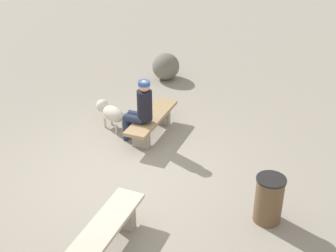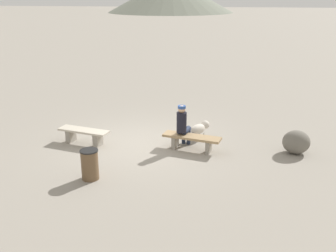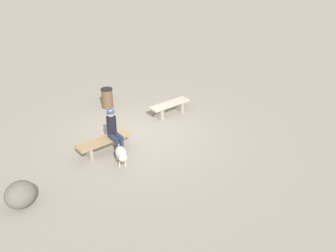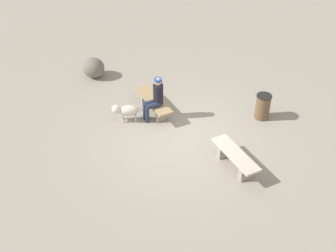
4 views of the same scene
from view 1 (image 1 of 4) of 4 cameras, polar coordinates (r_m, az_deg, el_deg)
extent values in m
cube|color=gray|center=(7.90, -5.61, -6.26)|extent=(210.00, 210.00, 0.06)
cube|color=gray|center=(6.72, -5.66, -11.17)|extent=(0.22, 0.37, 0.38)
cube|color=beige|center=(6.27, -7.74, -12.11)|extent=(1.59, 0.76, 0.06)
cube|color=gray|center=(8.54, -3.38, -1.59)|extent=(0.18, 0.35, 0.36)
cube|color=gray|center=(9.33, -0.76, 1.27)|extent=(0.18, 0.35, 0.36)
cube|color=#A3845B|center=(8.83, -2.03, 1.11)|extent=(1.69, 0.79, 0.07)
cylinder|color=black|center=(8.40, -2.94, 2.60)|extent=(0.28, 0.28, 0.57)
sphere|color=#D8A87F|center=(8.24, -3.01, 4.99)|extent=(0.21, 0.21, 0.21)
cylinder|color=#2D4C8C|center=(8.22, -3.02, 5.36)|extent=(0.22, 0.22, 0.07)
cylinder|color=#232D47|center=(8.67, -3.80, 1.32)|extent=(0.24, 0.41, 0.15)
cylinder|color=#232D47|center=(8.87, -4.85, 0.11)|extent=(0.11, 0.11, 0.50)
cylinder|color=#232D47|center=(8.55, -4.27, 0.88)|extent=(0.24, 0.41, 0.15)
cylinder|color=#232D47|center=(8.75, -5.33, -0.33)|extent=(0.11, 0.11, 0.50)
ellipsoid|color=beige|center=(9.12, -6.87, 1.52)|extent=(0.58, 0.63, 0.30)
sphere|color=beige|center=(9.35, -8.22, 2.53)|extent=(0.26, 0.26, 0.26)
cylinder|color=beige|center=(9.32, -7.87, 0.36)|extent=(0.04, 0.04, 0.19)
cylinder|color=beige|center=(9.41, -7.08, 0.70)|extent=(0.04, 0.04, 0.19)
cylinder|color=beige|center=(9.07, -6.48, -0.41)|extent=(0.04, 0.04, 0.19)
cylinder|color=beige|center=(9.16, -5.67, -0.05)|extent=(0.04, 0.04, 0.19)
cylinder|color=beige|center=(8.88, -5.59, 1.11)|extent=(0.10, 0.11, 0.15)
cylinder|color=brown|center=(6.86, 12.48, -9.06)|extent=(0.41, 0.41, 0.71)
cylinder|color=black|center=(6.65, 12.82, -6.53)|extent=(0.43, 0.43, 0.03)
ellipsoid|color=#6B665B|center=(11.46, -0.28, 7.47)|extent=(0.83, 0.77, 0.65)
camera|label=2|loc=(12.19, 57.64, 15.19)|focal=41.85mm
camera|label=3|loc=(16.34, -27.09, 30.95)|focal=39.14mm
camera|label=4|loc=(8.52, -94.92, 18.75)|focal=46.63mm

